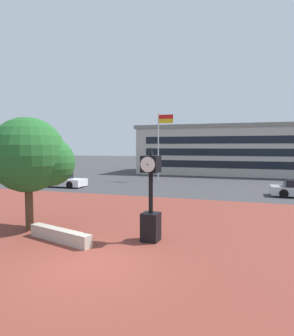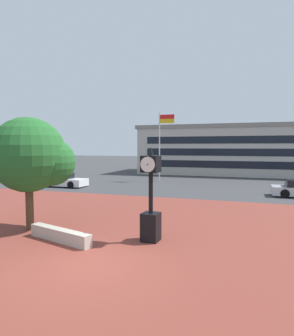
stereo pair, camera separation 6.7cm
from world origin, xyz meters
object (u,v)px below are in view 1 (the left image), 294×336
at_px(flagpole_primary, 160,140).
at_px(plaza_tree, 33,157).
at_px(civic_building, 248,150).
at_px(street_clock, 151,202).
at_px(car_street_mid, 61,181).

bearing_deg(flagpole_primary, plaza_tree, -90.19).
bearing_deg(civic_building, street_clock, -96.40).
bearing_deg(plaza_tree, car_street_mid, 119.92).
bearing_deg(car_street_mid, flagpole_primary, 134.94).
bearing_deg(flagpole_primary, civic_building, 52.88).
bearing_deg(street_clock, car_street_mid, 138.37).
bearing_deg(car_street_mid, street_clock, 45.27).
height_order(street_clock, civic_building, civic_building).
distance_m(car_street_mid, flagpole_primary, 11.26).
height_order(plaza_tree, car_street_mid, plaza_tree).
distance_m(flagpole_primary, civic_building, 15.00).
relative_size(street_clock, plaza_tree, 0.74).
bearing_deg(flagpole_primary, car_street_mid, -135.06).
height_order(street_clock, plaza_tree, plaza_tree).
bearing_deg(civic_building, plaza_tree, -105.73).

